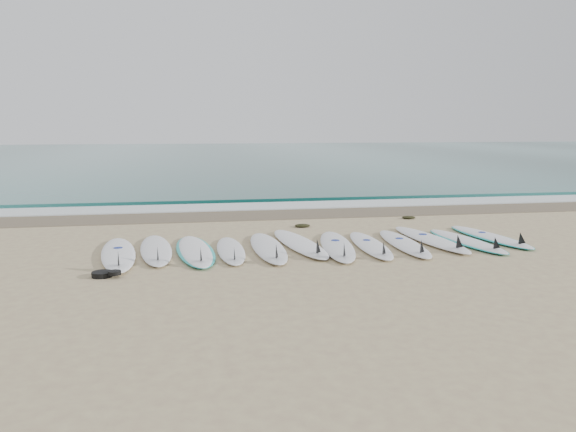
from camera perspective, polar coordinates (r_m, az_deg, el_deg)
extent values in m
plane|color=tan|center=(10.88, 3.02, -3.18)|extent=(120.00, 120.00, 0.00)
cube|color=#20605B|center=(42.98, -6.83, 6.10)|extent=(120.00, 55.00, 0.03)
cube|color=brown|center=(14.83, -0.54, 0.21)|extent=(120.00, 1.80, 0.01)
cube|color=silver|center=(16.20, -1.36, 1.02)|extent=(120.00, 1.40, 0.04)
cube|color=#20605B|center=(17.66, -2.09, 1.81)|extent=(120.00, 1.00, 0.10)
ellipsoid|color=white|center=(10.56, -16.87, -3.67)|extent=(0.95, 2.93, 0.09)
cone|color=black|center=(9.50, -16.85, -4.06)|extent=(0.28, 0.33, 0.31)
cylinder|color=navy|center=(10.82, -16.89, -3.11)|extent=(0.19, 0.19, 0.01)
ellipsoid|color=white|center=(10.74, -13.27, -3.32)|extent=(0.81, 2.78, 0.09)
cone|color=black|center=(9.73, -13.10, -3.65)|extent=(0.26, 0.31, 0.29)
ellipsoid|color=white|center=(10.53, -9.43, -3.45)|extent=(0.80, 2.78, 0.09)
ellipsoid|color=#1DB2AF|center=(10.53, -9.43, -3.49)|extent=(0.90, 2.81, 0.06)
cone|color=black|center=(9.52, -8.85, -3.81)|extent=(0.26, 0.31, 0.29)
ellipsoid|color=white|center=(10.49, -5.85, -3.46)|extent=(0.50, 2.40, 0.08)
cone|color=black|center=(9.60, -5.47, -3.78)|extent=(0.20, 0.26, 0.26)
ellipsoid|color=silver|center=(10.64, -2.06, -3.19)|extent=(0.60, 2.81, 0.09)
cone|color=black|center=(9.61, -1.18, -3.54)|extent=(0.24, 0.30, 0.30)
ellipsoid|color=white|center=(10.98, 1.13, -2.78)|extent=(0.95, 2.96, 0.09)
cone|color=black|center=(9.97, 3.03, -3.04)|extent=(0.28, 0.34, 0.31)
ellipsoid|color=white|center=(10.81, 4.99, -3.01)|extent=(0.98, 2.89, 0.09)
cone|color=black|center=(9.78, 5.73, -3.35)|extent=(0.28, 0.33, 0.30)
cylinder|color=navy|center=(11.07, 4.83, -2.48)|extent=(0.18, 0.18, 0.01)
ellipsoid|color=white|center=(10.98, 8.32, -2.91)|extent=(0.71, 2.63, 0.08)
cone|color=black|center=(10.05, 9.69, -3.19)|extent=(0.24, 0.29, 0.28)
cylinder|color=navy|center=(11.21, 8.00, -2.43)|extent=(0.16, 0.16, 0.01)
ellipsoid|color=white|center=(11.24, 11.65, -2.72)|extent=(0.69, 2.70, 0.09)
cone|color=black|center=(10.30, 13.41, -2.97)|extent=(0.24, 0.30, 0.29)
cylinder|color=navy|center=(11.47, 11.24, -2.24)|extent=(0.16, 0.16, 0.01)
ellipsoid|color=white|center=(11.74, 14.18, -2.28)|extent=(0.86, 2.90, 0.09)
cone|color=black|center=(10.83, 16.93, -2.46)|extent=(0.27, 0.33, 0.30)
cylinder|color=navy|center=(11.97, 13.54, -1.81)|extent=(0.18, 0.18, 0.01)
ellipsoid|color=white|center=(11.80, 17.63, -2.41)|extent=(0.81, 2.57, 0.08)
ellipsoid|color=#1DB2AF|center=(11.80, 17.63, -2.44)|extent=(0.90, 2.60, 0.06)
cone|color=black|center=(11.04, 20.35, -2.56)|extent=(0.24, 0.29, 0.27)
ellipsoid|color=white|center=(12.40, 19.77, -1.97)|extent=(0.86, 2.62, 0.08)
ellipsoid|color=#1DB2AF|center=(12.40, 19.77, -1.99)|extent=(0.95, 2.65, 0.06)
cone|color=black|center=(11.65, 22.59, -2.07)|extent=(0.25, 0.30, 0.27)
cylinder|color=navy|center=(12.58, 19.11, -1.57)|extent=(0.17, 0.17, 0.01)
ellipsoid|color=black|center=(12.98, 1.47, -0.98)|extent=(0.36, 0.28, 0.07)
ellipsoid|color=black|center=(14.45, 12.16, -0.14)|extent=(0.35, 0.27, 0.07)
cylinder|color=black|center=(9.25, -18.36, -5.63)|extent=(0.32, 0.32, 0.08)
cylinder|color=black|center=(9.11, -17.22, -5.53)|extent=(0.20, 0.20, 0.06)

